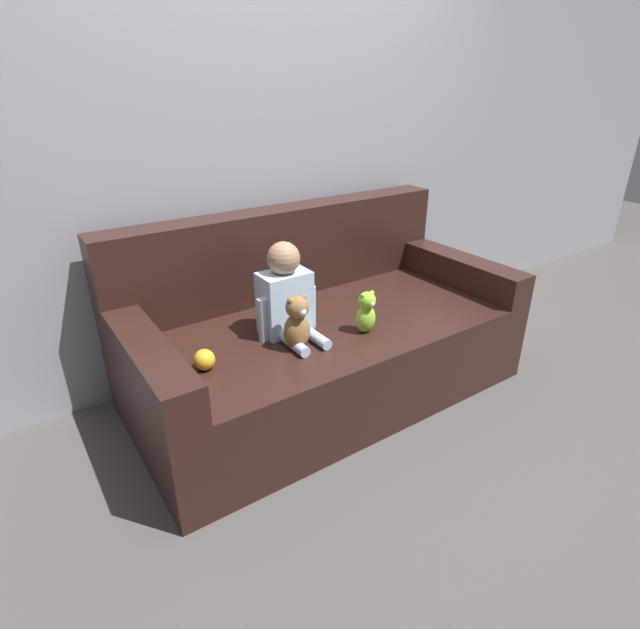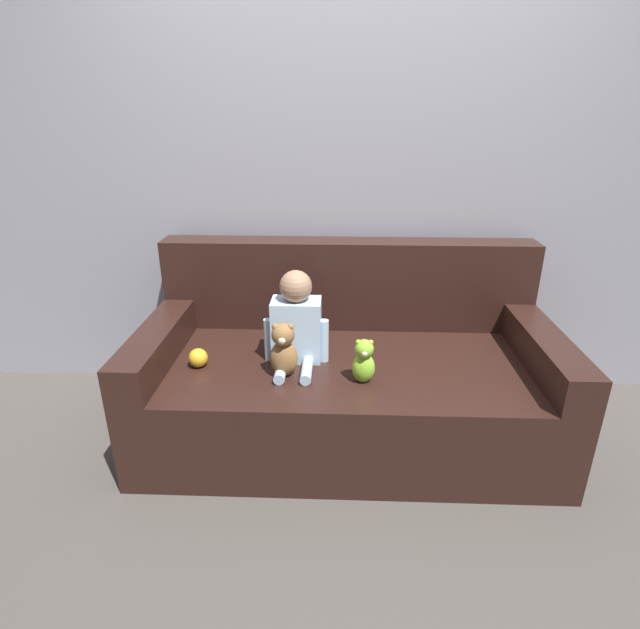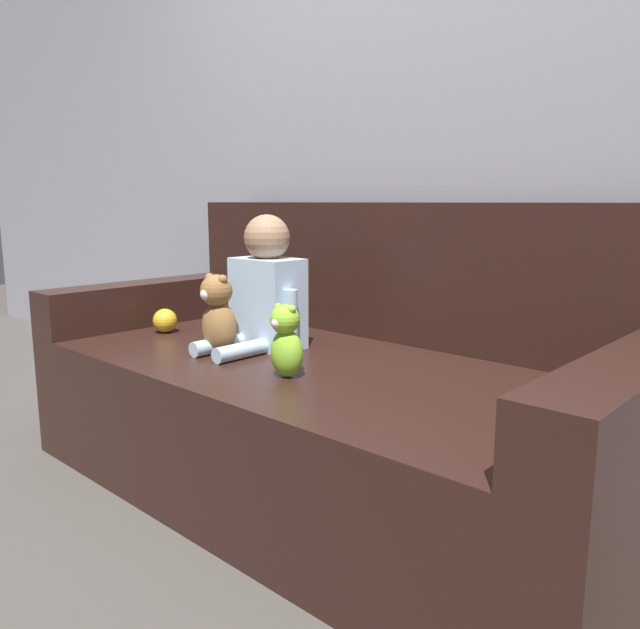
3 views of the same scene
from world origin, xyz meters
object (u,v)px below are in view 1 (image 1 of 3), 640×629
(person_baby, at_px, (286,296))
(toy_ball, at_px, (204,360))
(couch, at_px, (319,335))
(teddy_bear_brown, at_px, (297,323))
(plush_toy_side, at_px, (366,312))

(person_baby, height_order, toy_ball, person_baby)
(couch, height_order, toy_ball, couch)
(couch, xyz_separation_m, toy_ball, (-0.69, -0.18, 0.17))
(couch, xyz_separation_m, person_baby, (-0.24, -0.09, 0.31))
(teddy_bear_brown, bearing_deg, person_baby, 75.05)
(couch, distance_m, plush_toy_side, 0.38)
(plush_toy_side, bearing_deg, toy_ball, 171.63)
(teddy_bear_brown, relative_size, plush_toy_side, 1.25)
(plush_toy_side, bearing_deg, teddy_bear_brown, 173.07)
(teddy_bear_brown, bearing_deg, plush_toy_side, -6.93)
(person_baby, distance_m, plush_toy_side, 0.38)
(person_baby, relative_size, toy_ball, 4.93)
(person_baby, height_order, teddy_bear_brown, person_baby)
(teddy_bear_brown, xyz_separation_m, plush_toy_side, (0.35, -0.04, -0.03))
(plush_toy_side, distance_m, toy_ball, 0.77)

